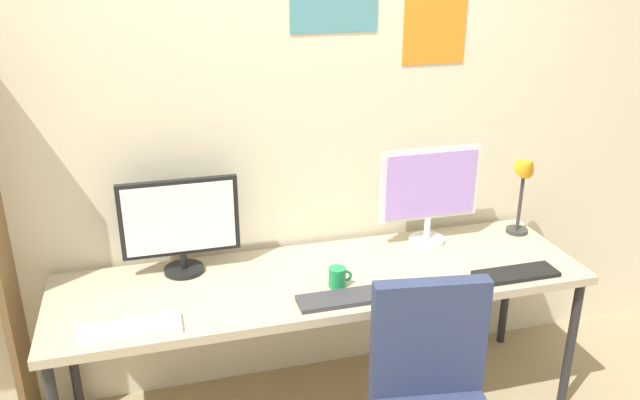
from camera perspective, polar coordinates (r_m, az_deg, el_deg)
wall_back at (r=3.10m, az=-1.82°, el=6.08°), size 4.79×0.11×2.60m
desk at (r=2.96m, az=0.26°, el=-7.53°), size 2.39×0.68×0.74m
monitor_left at (r=2.94m, az=-12.22°, el=-1.98°), size 0.52×0.18×0.44m
monitor_right at (r=3.20m, az=9.64°, el=0.90°), size 0.51×0.18×0.49m
desk_lamp at (r=3.38m, az=17.68°, el=1.78°), size 0.11×0.16×0.45m
keyboard_left at (r=2.65m, az=-16.39°, el=-10.84°), size 0.39×0.13×0.02m
keyboard_center at (r=2.74m, az=1.58°, el=-8.73°), size 0.34×0.13×0.02m
keyboard_right at (r=3.06m, az=16.87°, el=-6.24°), size 0.38×0.13×0.02m
computer_mouse at (r=2.90m, az=8.68°, el=-6.99°), size 0.06×0.10×0.03m
coffee_mug at (r=2.83m, az=1.58°, el=-6.81°), size 0.11×0.08×0.09m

